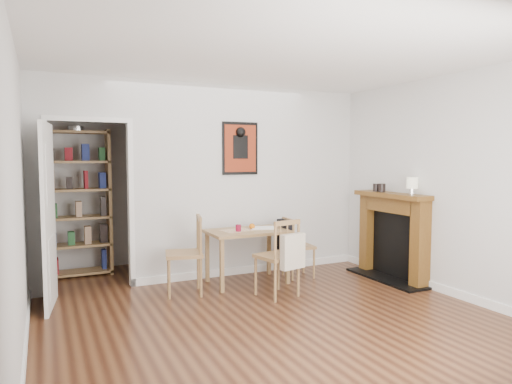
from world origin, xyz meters
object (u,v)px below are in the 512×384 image
fireplace (393,233)px  orange_fruit (252,226)px  chair_left (184,255)px  bookshelf (78,204)px  chair_right (297,246)px  ceramic_jar_b (376,188)px  ceramic_jar_a (382,188)px  mantel_lamp (412,184)px  chair_front (278,257)px  dining_table (247,236)px  red_glass (238,228)px  notebook (263,228)px

fireplace → orange_fruit: fireplace is taller
chair_left → fireplace: fireplace is taller
fireplace → bookshelf: bearing=152.4°
chair_right → ceramic_jar_b: ceramic_jar_b is taller
ceramic_jar_a → mantel_lamp: bearing=-85.0°
chair_front → mantel_lamp: 1.95m
mantel_lamp → orange_fruit: bearing=149.1°
dining_table → red_glass: size_ratio=11.23×
ceramic_jar_b → chair_left: bearing=174.6°
red_glass → mantel_lamp: mantel_lamp is taller
chair_right → ceramic_jar_b: 1.36m
mantel_lamp → ceramic_jar_b: bearing=93.5°
ceramic_jar_a → chair_left: bearing=171.9°
chair_left → fireplace: bearing=-11.0°
chair_left → chair_front: size_ratio=1.02×
chair_right → ceramic_jar_b: (1.05, -0.35, 0.79)m
bookshelf → ceramic_jar_a: bookshelf is taller
chair_right → ceramic_jar_b: size_ratio=7.62×
dining_table → mantel_lamp: size_ratio=4.62×
bookshelf → mantel_lamp: size_ratio=9.15×
ceramic_jar_b → orange_fruit: bearing=166.6°
red_glass → ceramic_jar_b: (1.93, -0.30, 0.48)m
notebook → ceramic_jar_a: size_ratio=2.79×
chair_front → chair_right: bearing=45.3°
red_glass → orange_fruit: red_glass is taller
fireplace → red_glass: (-2.00, 0.58, 0.12)m
fireplace → orange_fruit: 1.89m
dining_table → chair_front: size_ratio=1.10×
mantel_lamp → ceramic_jar_a: size_ratio=1.91×
chair_front → red_glass: chair_front is taller
red_glass → notebook: size_ratio=0.28×
fireplace → notebook: bearing=157.2°
red_glass → fireplace: bearing=-16.1°
orange_fruit → ceramic_jar_a: 1.84m
chair_right → chair_left: bearing=-176.6°
chair_front → red_glass: size_ratio=10.18×
ceramic_jar_a → chair_front: bearing=-173.9°
orange_fruit → ceramic_jar_b: size_ratio=0.70×
bookshelf → fireplace: bookshelf is taller
dining_table → fireplace: bearing=-19.1°
chair_front → mantel_lamp: bearing=-10.7°
red_glass → chair_left: bearing=-176.1°
notebook → chair_left: bearing=-172.5°
chair_right → orange_fruit: chair_right is taller
chair_left → fireplace: size_ratio=0.75×
chair_front → mantel_lamp: mantel_lamp is taller
chair_right → orange_fruit: size_ratio=10.82×
dining_table → notebook: bearing=7.4°
dining_table → ceramic_jar_b: (1.78, -0.36, 0.61)m
bookshelf → red_glass: (1.78, -1.41, -0.26)m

